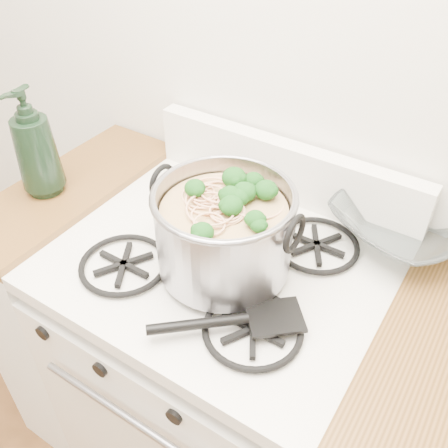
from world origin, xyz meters
TOP-DOWN VIEW (x-y plane):
  - gas_range at (0.00, 1.26)m, footprint 0.76×0.66m
  - counter_left at (-0.51, 1.26)m, footprint 0.25×0.65m
  - stock_pot at (0.03, 1.23)m, footprint 0.33×0.30m
  - spatula at (0.20, 1.15)m, footprint 0.42×0.42m
  - glass_bowl at (0.33, 1.54)m, footprint 0.17×0.17m
  - bottle at (-0.53, 1.21)m, footprint 0.12×0.12m

SIDE VIEW (x-z plane):
  - gas_range at x=0.00m, z-range -0.03..0.90m
  - counter_left at x=-0.51m, z-range 0.00..0.92m
  - spatula at x=0.20m, z-range 0.92..0.95m
  - glass_bowl at x=0.33m, z-range 0.92..0.95m
  - stock_pot at x=0.03m, z-range 0.92..1.12m
  - bottle at x=-0.53m, z-range 0.92..1.21m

